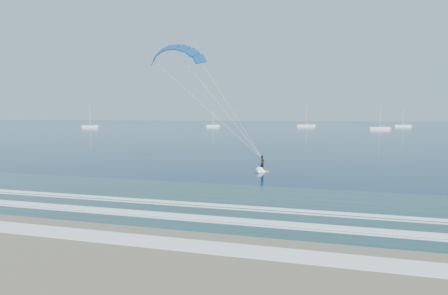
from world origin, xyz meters
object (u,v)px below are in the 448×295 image
object	(u,v)px
sailboat_1	(213,126)
sailboat_2	(306,125)
sailboat_3	(380,128)
sailboat_4	(403,126)
sailboat_0	(90,126)
kitesurfer_rig	(218,103)

from	to	relation	value
sailboat_1	sailboat_2	distance (m)	58.42
sailboat_3	sailboat_4	world-z (taller)	sailboat_3
sailboat_1	sailboat_3	size ratio (longest dim) A/B	0.82
sailboat_0	sailboat_1	size ratio (longest dim) A/B	1.22
sailboat_4	sailboat_1	bearing A→B (deg)	-162.43
sailboat_0	sailboat_1	xyz separation A→B (m)	(62.82, 31.72, -0.01)
sailboat_1	sailboat_3	world-z (taller)	sailboat_3
sailboat_4	kitesurfer_rig	bearing A→B (deg)	-103.11
kitesurfer_rig	sailboat_4	xyz separation A→B (m)	(49.80, 213.81, -8.01)
sailboat_1	sailboat_4	xyz separation A→B (m)	(109.00, 34.52, 0.01)
sailboat_0	sailboat_1	bearing A→B (deg)	26.79
sailboat_0	sailboat_4	distance (m)	184.15
sailboat_2	kitesurfer_rig	bearing A→B (deg)	-88.12
kitesurfer_rig	sailboat_4	distance (m)	219.68
sailboat_1	sailboat_3	bearing A→B (deg)	-9.49
sailboat_3	sailboat_1	bearing A→B (deg)	170.51
sailboat_1	sailboat_2	xyz separation A→B (m)	(52.47, 25.69, 0.02)
sailboat_0	sailboat_3	xyz separation A→B (m)	(154.65, 16.37, 0.00)
sailboat_0	sailboat_1	world-z (taller)	sailboat_0
sailboat_2	sailboat_3	world-z (taller)	sailboat_2
sailboat_4	sailboat_0	bearing A→B (deg)	-158.92
kitesurfer_rig	sailboat_3	xyz separation A→B (m)	(32.63, 163.94, -8.01)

